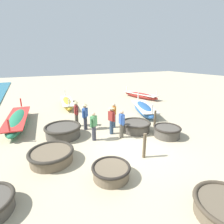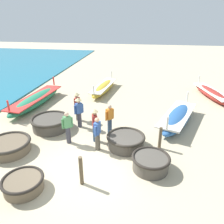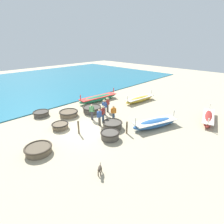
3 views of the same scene
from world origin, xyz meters
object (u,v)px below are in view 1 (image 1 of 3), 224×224
object	(u,v)px
coracle_front_right	(51,155)
mooring_post_mid_beach	(144,146)
long_boat_white_hull	(18,120)
coracle_tilted	(167,131)
coracle_center	(136,126)
coracle_upturned	(111,171)
fisherman_with_hat	(76,112)
fisherman_hauling	(94,126)
coracle_nearest	(63,131)
fisherman_by_coracle	(85,115)
long_boat_green_hull	(144,109)
fisherman_standing_right	(114,115)
fisherman_standing_left	(111,118)
fisherman_crouching	(122,123)
mooring_post_shoreline	(155,118)
long_boat_blue_hull	(67,103)
long_boat_ochre_hull	(140,95)

from	to	relation	value
coracle_front_right	mooring_post_mid_beach	bearing A→B (deg)	-21.25
long_boat_white_hull	mooring_post_mid_beach	size ratio (longest dim) A/B	4.94
coracle_tilted	coracle_center	xyz separation A→B (m)	(-1.11, 1.43, 0.00)
coracle_upturned	coracle_center	world-z (taller)	coracle_center
coracle_upturned	coracle_center	size ratio (longest dim) A/B	0.82
coracle_center	fisherman_with_hat	world-z (taller)	fisherman_with_hat
coracle_front_right	fisherman_hauling	bearing A→B (deg)	25.74
coracle_nearest	fisherman_by_coracle	bearing A→B (deg)	17.14
coracle_upturned	coracle_nearest	world-z (taller)	coracle_nearest
coracle_nearest	long_boat_green_hull	distance (m)	6.86
fisherman_with_hat	fisherman_standing_right	bearing A→B (deg)	-31.15
fisherman_standing_left	fisherman_crouching	bearing A→B (deg)	-68.45
long_boat_green_hull	fisherman_with_hat	distance (m)	5.60
fisherman_crouching	fisherman_with_hat	bearing A→B (deg)	122.58
fisherman_with_hat	mooring_post_shoreline	size ratio (longest dim) A/B	1.57
coracle_nearest	mooring_post_shoreline	bearing A→B (deg)	-10.10
mooring_post_mid_beach	long_boat_green_hull	bearing A→B (deg)	54.32
long_boat_green_hull	mooring_post_shoreline	size ratio (longest dim) A/B	4.34
coracle_upturned	long_boat_green_hull	xyz separation A→B (m)	(5.77, 5.99, 0.10)
coracle_tilted	fisherman_crouching	distance (m)	2.59
coracle_upturned	fisherman_with_hat	distance (m)	5.62
coracle_front_right	long_boat_blue_hull	xyz separation A→B (m)	(2.53, 8.74, 0.04)
fisherman_hauling	mooring_post_mid_beach	xyz separation A→B (m)	(1.38, -2.57, -0.27)
coracle_center	mooring_post_mid_beach	size ratio (longest dim) A/B	1.54
coracle_nearest	fisherman_with_hat	bearing A→B (deg)	47.90
coracle_front_right	fisherman_by_coracle	bearing A→B (deg)	49.19
long_boat_green_hull	fisherman_standing_left	distance (m)	4.80
fisherman_by_coracle	long_boat_ochre_hull	bearing A→B (deg)	35.88
fisherman_by_coracle	fisherman_hauling	distance (m)	1.64
long_boat_white_hull	fisherman_with_hat	distance (m)	3.89
fisherman_standing_left	mooring_post_shoreline	size ratio (longest dim) A/B	1.57
fisherman_hauling	fisherman_standing_right	xyz separation A→B (m)	(1.76, 1.17, 0.00)
long_boat_ochre_hull	long_boat_white_hull	bearing A→B (deg)	-164.21
coracle_tilted	mooring_post_shoreline	xyz separation A→B (m)	(0.40, 1.56, 0.21)
coracle_center	long_boat_ochre_hull	distance (m)	9.28
fisherman_with_hat	fisherman_crouching	distance (m)	3.28
coracle_front_right	fisherman_with_hat	distance (m)	4.13
coracle_upturned	mooring_post_shoreline	bearing A→B (deg)	35.37
fisherman_crouching	long_boat_white_hull	bearing A→B (deg)	139.08
fisherman_standing_left	fisherman_hauling	bearing A→B (deg)	-163.90
long_boat_green_hull	long_boat_ochre_hull	bearing A→B (deg)	57.96
long_boat_blue_hull	fisherman_crouching	bearing A→B (deg)	-80.87
fisherman_crouching	fisherman_standing_left	bearing A→B (deg)	111.55
coracle_upturned	long_boat_green_hull	distance (m)	8.32
fisherman_by_coracle	fisherman_with_hat	distance (m)	0.85
fisherman_standing_right	fisherman_with_hat	world-z (taller)	fisherman_with_hat
coracle_upturned	mooring_post_mid_beach	distance (m)	2.01
fisherman_hauling	mooring_post_mid_beach	size ratio (longest dim) A/B	1.38
coracle_nearest	coracle_center	distance (m)	4.24
coracle_center	fisherman_by_coracle	world-z (taller)	fisherman_by_coracle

